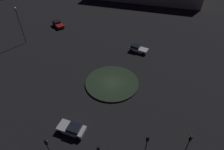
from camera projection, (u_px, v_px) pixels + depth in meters
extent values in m
plane|color=black|center=(112.00, 83.00, 35.50)|extent=(117.44, 117.44, 0.00)
cylinder|color=#263823|center=(112.00, 83.00, 35.41)|extent=(9.79, 9.79, 0.30)
cube|color=red|center=(58.00, 25.00, 52.86)|extent=(2.02, 4.18, 0.58)
cube|color=black|center=(57.00, 22.00, 53.13)|extent=(1.70, 2.19, 0.50)
cylinder|color=black|center=(64.00, 27.00, 52.52)|extent=(0.25, 0.62, 0.61)
cylinder|color=black|center=(58.00, 29.00, 51.72)|extent=(0.25, 0.62, 0.61)
cylinder|color=black|center=(59.00, 23.00, 54.37)|extent=(0.25, 0.62, 0.61)
cylinder|color=black|center=(53.00, 25.00, 53.57)|extent=(0.25, 0.62, 0.61)
cube|color=white|center=(139.00, 49.00, 43.27)|extent=(3.45, 4.33, 0.62)
cube|color=black|center=(136.00, 46.00, 43.22)|extent=(2.30, 2.46, 0.52)
cylinder|color=black|center=(146.00, 50.00, 43.53)|extent=(0.48, 0.64, 0.60)
cylinder|color=black|center=(143.00, 54.00, 42.35)|extent=(0.48, 0.64, 0.60)
cylinder|color=black|center=(135.00, 47.00, 44.59)|extent=(0.48, 0.64, 0.60)
cylinder|color=black|center=(131.00, 51.00, 43.41)|extent=(0.48, 0.64, 0.60)
cube|color=silver|center=(72.00, 129.00, 27.23)|extent=(3.90, 4.28, 0.63)
cube|color=black|center=(74.00, 128.00, 26.77)|extent=(2.41, 2.44, 0.40)
cylinder|color=black|center=(60.00, 132.00, 27.13)|extent=(0.58, 0.66, 0.67)
cylinder|color=black|center=(66.00, 122.00, 28.49)|extent=(0.58, 0.66, 0.67)
cylinder|color=black|center=(78.00, 139.00, 26.39)|extent=(0.58, 0.66, 0.67)
cylinder|color=black|center=(84.00, 128.00, 27.74)|extent=(0.58, 0.66, 0.67)
cylinder|color=#2D2D2D|center=(146.00, 148.00, 23.82)|extent=(0.12, 0.12, 3.41)
cube|color=black|center=(148.00, 139.00, 22.43)|extent=(0.35, 0.29, 0.90)
sphere|color=red|center=(147.00, 137.00, 22.36)|extent=(0.20, 0.20, 0.20)
sphere|color=#4C380F|center=(147.00, 138.00, 22.54)|extent=(0.20, 0.20, 0.20)
sphere|color=#0F3819|center=(147.00, 139.00, 22.71)|extent=(0.20, 0.20, 0.20)
cube|color=black|center=(98.00, 149.00, 21.39)|extent=(0.37, 0.36, 0.90)
sphere|color=#3F0C0C|center=(98.00, 147.00, 21.33)|extent=(0.20, 0.20, 0.20)
sphere|color=yellow|center=(98.00, 148.00, 21.50)|extent=(0.20, 0.20, 0.20)
sphere|color=#0F3819|center=(99.00, 149.00, 21.68)|extent=(0.20, 0.20, 0.20)
cube|color=black|center=(46.00, 142.00, 22.15)|extent=(0.34, 0.37, 0.90)
sphere|color=#3F0C0C|center=(46.00, 140.00, 22.08)|extent=(0.20, 0.20, 0.20)
sphere|color=yellow|center=(47.00, 141.00, 22.25)|extent=(0.20, 0.20, 0.20)
sphere|color=#0F3819|center=(47.00, 143.00, 22.42)|extent=(0.20, 0.20, 0.20)
cylinder|color=#2D2D2D|center=(187.00, 147.00, 24.09)|extent=(0.12, 0.12, 3.13)
cube|color=black|center=(191.00, 138.00, 22.80)|extent=(0.31, 0.23, 0.90)
sphere|color=#3F0C0C|center=(190.00, 136.00, 22.71)|extent=(0.20, 0.20, 0.20)
sphere|color=yellow|center=(190.00, 137.00, 22.89)|extent=(0.20, 0.20, 0.20)
sphere|color=#0F3819|center=(189.00, 139.00, 23.06)|extent=(0.20, 0.20, 0.20)
cylinder|color=#4C4C51|center=(21.00, 27.00, 44.10)|extent=(0.18, 0.18, 8.24)
sphere|color=#F9D166|center=(15.00, 8.00, 41.35)|extent=(0.50, 0.50, 0.50)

